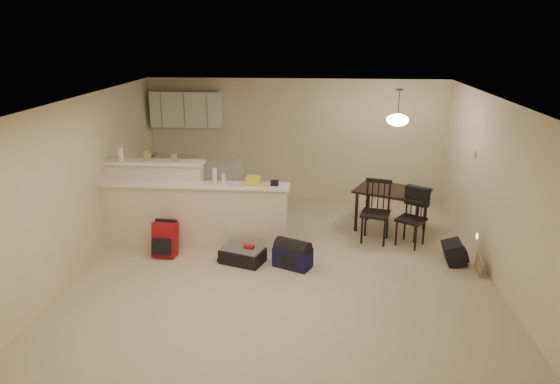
# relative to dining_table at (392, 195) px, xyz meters

# --- Properties ---
(room) EXTENTS (7.00, 7.02, 2.50)m
(room) POSITION_rel_dining_table_xyz_m (-1.77, -1.88, 0.58)
(room) COLOR beige
(room) RESTS_ON ground
(breakfast_bar) EXTENTS (3.08, 0.58, 1.39)m
(breakfast_bar) POSITION_rel_dining_table_xyz_m (-3.53, -0.90, -0.06)
(breakfast_bar) COLOR beige
(breakfast_bar) RESTS_ON ground
(upper_cabinets) EXTENTS (1.40, 0.34, 0.70)m
(upper_cabinets) POSITION_rel_dining_table_xyz_m (-3.97, 1.44, 1.23)
(upper_cabinets) COLOR white
(upper_cabinets) RESTS_ON room
(kitchen_counter) EXTENTS (1.80, 0.60, 0.90)m
(kitchen_counter) POSITION_rel_dining_table_xyz_m (-3.77, 1.31, -0.22)
(kitchen_counter) COLOR white
(kitchen_counter) RESTS_ON ground
(thermostat) EXTENTS (0.02, 0.12, 0.12)m
(thermostat) POSITION_rel_dining_table_xyz_m (1.21, -0.33, 0.83)
(thermostat) COLOR beige
(thermostat) RESTS_ON room
(jar) EXTENTS (0.10, 0.10, 0.20)m
(jar) POSITION_rel_dining_table_xyz_m (-4.50, -0.76, 0.82)
(jar) COLOR silver
(jar) RESTS_ON breakfast_bar
(cereal_box) EXTENTS (0.10, 0.07, 0.16)m
(cereal_box) POSITION_rel_dining_table_xyz_m (-4.06, -0.76, 0.80)
(cereal_box) COLOR #A08452
(cereal_box) RESTS_ON breakfast_bar
(small_box) EXTENTS (0.08, 0.06, 0.12)m
(small_box) POSITION_rel_dining_table_xyz_m (-3.61, -0.76, 0.78)
(small_box) COLOR #A08452
(small_box) RESTS_ON breakfast_bar
(bottle_a) EXTENTS (0.07, 0.07, 0.26)m
(bottle_a) POSITION_rel_dining_table_xyz_m (-2.92, -0.98, 0.55)
(bottle_a) COLOR silver
(bottle_a) RESTS_ON breakfast_bar
(bottle_b) EXTENTS (0.06, 0.06, 0.18)m
(bottle_b) POSITION_rel_dining_table_xyz_m (-2.78, -0.98, 0.51)
(bottle_b) COLOR silver
(bottle_b) RESTS_ON breakfast_bar
(bag_lump) EXTENTS (0.22, 0.18, 0.14)m
(bag_lump) POSITION_rel_dining_table_xyz_m (-2.31, -0.98, 0.49)
(bag_lump) COLOR #A08452
(bag_lump) RESTS_ON breakfast_bar
(pouch) EXTENTS (0.12, 0.10, 0.08)m
(pouch) POSITION_rel_dining_table_xyz_m (-1.97, -0.98, 0.46)
(pouch) COLOR #A08452
(pouch) RESTS_ON breakfast_bar
(dining_table) EXTENTS (1.44, 1.23, 0.76)m
(dining_table) POSITION_rel_dining_table_xyz_m (0.00, 0.00, 0.00)
(dining_table) COLOR black
(dining_table) RESTS_ON ground
(pendant_lamp) EXTENTS (0.36, 0.36, 0.62)m
(pendant_lamp) POSITION_rel_dining_table_xyz_m (-0.00, -0.00, 1.32)
(pendant_lamp) COLOR brown
(pendant_lamp) RESTS_ON room
(dining_chair_near) EXTENTS (0.55, 0.54, 1.04)m
(dining_chair_near) POSITION_rel_dining_table_xyz_m (-0.33, -0.51, -0.15)
(dining_chair_near) COLOR black
(dining_chair_near) RESTS_ON ground
(dining_chair_far) EXTENTS (0.57, 0.56, 0.95)m
(dining_chair_far) POSITION_rel_dining_table_xyz_m (0.24, -0.62, -0.19)
(dining_chair_far) COLOR black
(dining_chair_far) RESTS_ON ground
(suitcase) EXTENTS (0.74, 0.60, 0.22)m
(suitcase) POSITION_rel_dining_table_xyz_m (-2.42, -1.49, -0.56)
(suitcase) COLOR black
(suitcase) RESTS_ON ground
(red_backpack) EXTENTS (0.38, 0.26, 0.55)m
(red_backpack) POSITION_rel_dining_table_xyz_m (-3.67, -1.34, -0.39)
(red_backpack) COLOR #AB1319
(red_backpack) RESTS_ON ground
(navy_duffel) EXTENTS (0.63, 0.50, 0.30)m
(navy_duffel) POSITION_rel_dining_table_xyz_m (-1.65, -1.58, -0.52)
(navy_duffel) COLOR #13123B
(navy_duffel) RESTS_ON ground
(black_daypack) EXTENTS (0.29, 0.40, 0.34)m
(black_daypack) POSITION_rel_dining_table_xyz_m (0.80, -1.27, -0.50)
(black_daypack) COLOR black
(black_daypack) RESTS_ON ground
(cardboard_sheet) EXTENTS (0.04, 0.36, 0.27)m
(cardboard_sheet) POSITION_rel_dining_table_xyz_m (1.08, -1.59, -0.53)
(cardboard_sheet) COLOR #A08452
(cardboard_sheet) RESTS_ON ground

